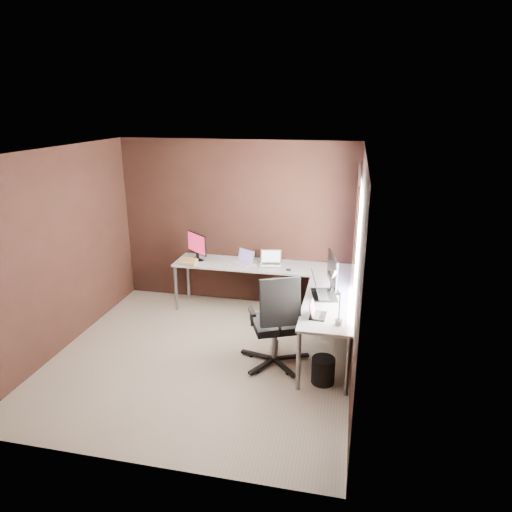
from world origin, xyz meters
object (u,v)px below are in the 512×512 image
Objects in this scene: monitor_right at (333,271)px; laptop_black_small at (316,313)px; laptop_white at (244,261)px; book_stack at (189,262)px; drawer_pedestal at (326,307)px; desk_lamp at (334,290)px; laptop_black_big at (321,291)px; monitor_left at (197,245)px; office_chair at (275,338)px; wastebasket at (323,370)px; laptop_silver at (271,262)px.

monitor_right reaches higher than laptop_black_small.
laptop_white is 0.81m from book_stack.
drawer_pedestal is 1.02× the size of desk_lamp.
monitor_right reaches higher than book_stack.
laptop_white is at bearing 40.85° from laptop_black_big.
desk_lamp reaches higher than monitor_left.
monitor_left is at bearing -151.57° from laptop_white.
book_stack is 0.21× the size of office_chair.
laptop_black_big is 0.80× the size of desk_lamp.
laptop_black_small is (-0.05, -1.21, 0.47)m from drawer_pedestal.
laptop_black_big reaches higher than drawer_pedestal.
laptop_black_big is at bearing 22.21° from office_chair.
wastebasket is at bearing -1.38° from monitor_left.
monitor_right is 1.58m from laptop_white.
laptop_black_small is 0.65m from wastebasket.
laptop_white is at bearing 127.53° from wastebasket.
wastebasket is (0.92, -1.75, -0.63)m from laptop_silver.
monitor_left is (-1.97, 0.36, 0.67)m from drawer_pedestal.
wastebasket is (0.07, -1.37, -0.15)m from drawer_pedestal.
wastebasket is at bearing 177.79° from laptop_black_big.
laptop_black_small is at bearing -35.66° from office_chair.
office_chair reaches higher than book_stack.
wastebasket is (2.04, -1.73, -0.81)m from monitor_left.
laptop_silver is at bearing 34.57° from monitor_right.
desk_lamp is (0.14, -1.31, 0.80)m from drawer_pedestal.
book_stack is at bearing -136.76° from laptop_white.
office_chair is 0.67m from wastebasket.
laptop_silver is 1.78m from laptop_black_small.
book_stack reaches higher than wastebasket.
monitor_left reaches higher than laptop_black_small.
wastebasket is (-0.07, -0.07, -0.95)m from desk_lamp.
laptop_black_big is 0.82m from office_chair.
book_stack is (-1.98, 1.36, -0.00)m from laptop_black_small.
monitor_left is 2.69m from desk_lamp.
drawer_pedestal is at bearing -4.22° from book_stack.
book_stack is at bearing 170.66° from desk_lamp.
monitor_right is 2.32× the size of book_stack.
desk_lamp is (1.39, -1.65, 0.32)m from laptop_white.
laptop_black_big is at bearing -60.45° from laptop_silver.
wastebasket is (-0.01, -0.90, -0.85)m from monitor_right.
monitor_left is 0.29m from book_stack.
laptop_black_big is at bearing -9.34° from laptop_white.
laptop_white is at bearing 92.98° from office_chair.
desk_lamp is 0.95m from wastebasket.
laptop_silver is (-0.85, 0.38, 0.48)m from drawer_pedestal.
office_chair is (0.33, -1.49, -0.43)m from laptop_silver.
drawer_pedestal is at bearing -14.42° from laptop_black_big.
laptop_silver is at bearing 144.88° from desk_lamp.
laptop_silver is (0.40, 0.03, 0.00)m from laptop_white.
laptop_black_small is at bearing -23.17° from laptop_white.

